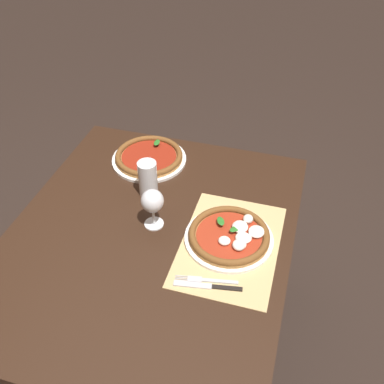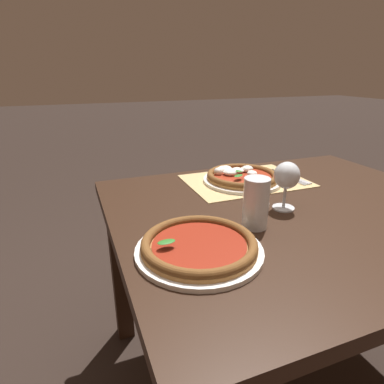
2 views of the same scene
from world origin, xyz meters
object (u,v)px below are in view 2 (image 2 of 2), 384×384
Objects in this scene: pizza_near at (241,177)px; knife at (290,177)px; pizza_far at (199,246)px; wine_glass at (287,178)px; fork at (287,178)px; pint_glass at (256,204)px.

knife is at bearing 173.55° from pizza_near.
pizza_far is 2.02× the size of wine_glass.
pint_glass is at bearing 42.47° from fork.
pizza_far is at bearing 22.55° from wine_glass.
pint_glass reaches higher than pizza_far.
pizza_far is 2.15× the size of pint_glass.
pizza_far is 0.22m from pint_glass.
knife is (-0.21, 0.02, -0.02)m from pizza_near.
pint_glass is at bearing -159.96° from pizza_far.
pizza_near is 1.97× the size of wine_glass.
fork is 0.93× the size of knife.
knife is (-0.37, -0.33, -0.06)m from pint_glass.
pizza_near is 1.42× the size of knife.
knife is (-0.57, -0.40, -0.01)m from pizza_far.
wine_glass is at bearing 89.63° from pizza_near.
pizza_near is 0.56m from pizza_far.
pint_glass is 0.67× the size of knife.
pint_glass is (0.16, 0.36, 0.05)m from pizza_near.
pizza_near is 0.29m from wine_glass.
pint_glass is (-0.20, -0.07, 0.05)m from pizza_far.
wine_glass is (0.00, 0.28, 0.08)m from pizza_near.
wine_glass is 0.33m from fork.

